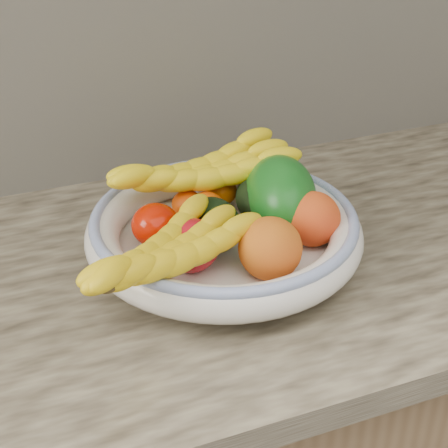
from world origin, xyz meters
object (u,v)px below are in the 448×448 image
green_mango (280,195)px  banana_bunch_back (202,177)px  fruit_bowl (224,231)px  banana_bunch_front (167,258)px

green_mango → banana_bunch_back: (-0.09, 0.08, 0.01)m
green_mango → banana_bunch_back: 0.12m
fruit_bowl → green_mango: 0.10m
fruit_bowl → green_mango: size_ratio=2.50×
green_mango → banana_bunch_front: green_mango is taller
fruit_bowl → green_mango: bearing=12.9°
banana_bunch_front → banana_bunch_back: bearing=26.7°
fruit_bowl → green_mango: (0.10, 0.02, 0.03)m
green_mango → banana_bunch_front: 0.23m
fruit_bowl → banana_bunch_front: (-0.11, -0.09, 0.03)m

